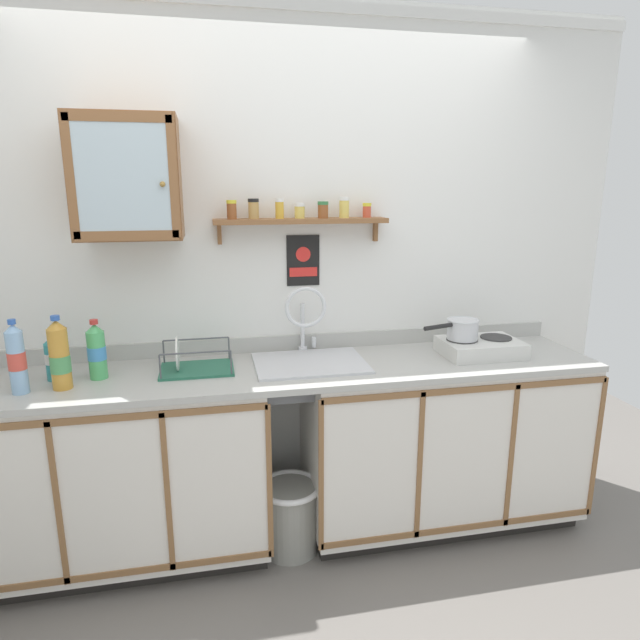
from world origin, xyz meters
TOP-DOWN VIEW (x-y plane):
  - floor at (0.00, 0.00)m, footprint 6.00×6.00m
  - back_wall at (0.00, 0.71)m, footprint 3.60×0.07m
  - lower_cabinet_run at (-0.83, 0.40)m, footprint 1.34×0.58m
  - lower_cabinet_run_right at (0.77, 0.40)m, footprint 1.44×0.58m
  - countertop at (0.00, 0.40)m, footprint 2.96×0.60m
  - backsplash at (0.00, 0.67)m, footprint 2.96×0.02m
  - sink at (0.07, 0.44)m, footprint 0.54×0.45m
  - hot_plate_stove at (0.96, 0.39)m, footprint 0.40×0.28m
  - saucepan at (0.86, 0.41)m, footprint 0.32×0.16m
  - bottle_water_blue_0 at (-1.18, 0.29)m, footprint 0.07×0.07m
  - bottle_detergent_teal_1 at (-1.09, 0.43)m, footprint 0.06×0.06m
  - bottle_soda_green_2 at (-0.90, 0.42)m, footprint 0.08×0.08m
  - bottle_juice_amber_3 at (-1.02, 0.31)m, footprint 0.08×0.08m
  - dish_rack at (-0.48, 0.43)m, footprint 0.34×0.25m
  - wall_cabinet at (-0.72, 0.54)m, footprint 0.45×0.32m
  - spice_shelf at (0.06, 0.61)m, footprint 0.86×0.14m
  - warning_sign at (0.09, 0.68)m, footprint 0.17×0.01m
  - trash_bin at (-0.05, 0.30)m, footprint 0.31×0.31m

SIDE VIEW (x-z plane):
  - floor at x=0.00m, z-range 0.00..0.00m
  - trash_bin at x=-0.05m, z-range 0.01..0.36m
  - lower_cabinet_run_right at x=0.77m, z-range 0.00..0.90m
  - lower_cabinet_run at x=-0.83m, z-range 0.00..0.90m
  - countertop at x=0.00m, z-range 0.90..0.93m
  - sink at x=0.07m, z-range 0.68..1.16m
  - dish_rack at x=-0.48m, z-range 0.87..1.03m
  - backsplash at x=0.00m, z-range 0.93..1.01m
  - hot_plate_stove at x=0.96m, z-range 0.92..1.01m
  - bottle_detergent_teal_1 at x=-1.09m, z-range 0.92..1.13m
  - bottle_soda_green_2 at x=-0.90m, z-range 0.91..1.19m
  - saucepan at x=0.86m, z-range 1.01..1.12m
  - bottle_juice_amber_3 at x=-1.02m, z-range 0.91..1.23m
  - bottle_water_blue_0 at x=-1.18m, z-range 0.91..1.23m
  - back_wall at x=0.00m, z-range 0.01..2.64m
  - warning_sign at x=0.09m, z-range 1.27..1.52m
  - spice_shelf at x=0.06m, z-range 1.51..1.73m
  - wall_cabinet at x=-0.72m, z-range 1.54..2.07m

